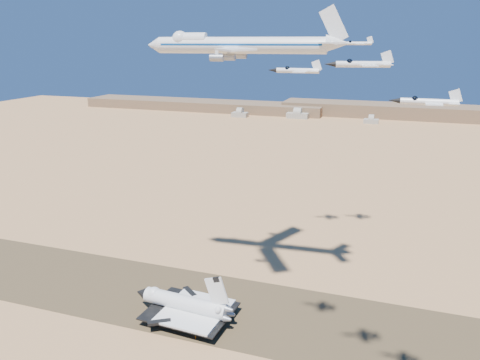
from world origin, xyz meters
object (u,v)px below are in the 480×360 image
(chase_jet_c, at_px, (427,102))
(chase_jet_e, at_px, (315,46))
(chase_jet_a, at_px, (297,70))
(carrier_747, at_px, (234,45))
(crew_c, at_px, (205,332))
(chase_jet_b, at_px, (361,64))
(crew_b, at_px, (196,336))
(crew_a, at_px, (186,329))
(shuttle, at_px, (185,305))
(chase_jet_f, at_px, (356,43))

(chase_jet_c, xyz_separation_m, chase_jet_e, (-44.79, 121.45, 9.37))
(chase_jet_a, xyz_separation_m, chase_jet_c, (31.91, -21.67, -4.32))
(carrier_747, relative_size, crew_c, 44.96)
(crew_c, distance_m, chase_jet_e, 135.04)
(chase_jet_b, distance_m, chase_jet_e, 120.16)
(crew_b, relative_size, chase_jet_c, 0.13)
(crew_a, distance_m, crew_b, 6.26)
(crew_a, bearing_deg, chase_jet_c, -119.57)
(shuttle, height_order, chase_jet_b, chase_jet_b)
(crew_a, distance_m, chase_jet_e, 136.73)
(crew_b, height_order, chase_jet_c, chase_jet_c)
(crew_c, height_order, chase_jet_b, chase_jet_b)
(chase_jet_c, bearing_deg, chase_jet_f, 102.82)
(carrier_747, distance_m, crew_b, 108.97)
(chase_jet_a, distance_m, chase_jet_c, 38.82)
(chase_jet_c, bearing_deg, crew_b, 156.51)
(chase_jet_b, xyz_separation_m, chase_jet_e, (-30.73, 116.14, 2.40))
(crew_b, bearing_deg, chase_jet_c, -120.91)
(crew_b, bearing_deg, chase_jet_a, -110.81)
(carrier_747, bearing_deg, chase_jet_c, -50.68)
(chase_jet_e, height_order, chase_jet_f, chase_jet_f)
(chase_jet_c, bearing_deg, crew_a, 156.16)
(chase_jet_a, height_order, chase_jet_b, chase_jet_b)
(crew_b, relative_size, crew_c, 1.07)
(chase_jet_b, bearing_deg, shuttle, 135.98)
(crew_b, relative_size, chase_jet_f, 0.11)
(chase_jet_a, bearing_deg, chase_jet_e, 97.01)
(chase_jet_b, height_order, chase_jet_e, chase_jet_e)
(carrier_747, relative_size, crew_b, 42.04)
(chase_jet_e, bearing_deg, shuttle, -126.78)
(crew_a, height_order, chase_jet_a, chase_jet_a)
(crew_c, xyz_separation_m, chase_jet_f, (38.81, 93.80, 102.36))
(shuttle, relative_size, chase_jet_a, 2.96)
(crew_b, bearing_deg, chase_jet_f, -29.28)
(carrier_747, height_order, chase_jet_f, carrier_747)
(crew_c, height_order, chase_jet_f, chase_jet_f)
(shuttle, xyz_separation_m, chase_jet_b, (63.52, -36.84, 93.99))
(chase_jet_a, bearing_deg, carrier_747, 125.46)
(chase_jet_f, bearing_deg, crew_a, -124.60)
(carrier_747, relative_size, chase_jet_a, 5.34)
(shuttle, height_order, crew_c, shuttle)
(chase_jet_a, xyz_separation_m, chase_jet_b, (17.85, -16.36, 2.65))
(chase_jet_a, bearing_deg, chase_jet_c, -34.52)
(crew_c, bearing_deg, shuttle, 7.46)
(shuttle, bearing_deg, chase_jet_a, -20.20)
(chase_jet_a, height_order, chase_jet_e, chase_jet_e)
(shuttle, relative_size, chase_jet_e, 2.82)
(carrier_747, bearing_deg, chase_jet_a, -58.57)
(crew_c, distance_m, chase_jet_b, 115.15)
(carrier_747, xyz_separation_m, crew_b, (-1.44, -38.67, -101.87))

